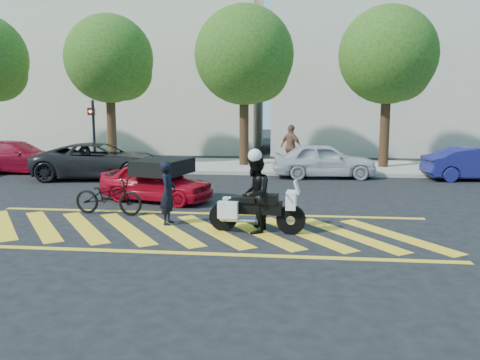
# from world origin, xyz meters

# --- Properties ---
(ground) EXTENTS (90.00, 90.00, 0.00)m
(ground) POSITION_xyz_m (0.00, 0.00, 0.00)
(ground) COLOR black
(ground) RESTS_ON ground
(sidewalk) EXTENTS (60.00, 5.00, 0.15)m
(sidewalk) POSITION_xyz_m (0.00, 12.00, 0.07)
(sidewalk) COLOR #9E998E
(sidewalk) RESTS_ON ground
(crosswalk) EXTENTS (12.33, 4.00, 0.01)m
(crosswalk) POSITION_xyz_m (-0.04, 0.00, 0.00)
(crosswalk) COLOR yellow
(crosswalk) RESTS_ON ground
(building_left) EXTENTS (16.00, 8.00, 10.00)m
(building_left) POSITION_xyz_m (-8.00, 21.00, 5.00)
(building_left) COLOR beige
(building_left) RESTS_ON ground
(building_right) EXTENTS (16.00, 8.00, 11.00)m
(building_right) POSITION_xyz_m (9.00, 21.00, 5.50)
(building_right) COLOR beige
(building_right) RESTS_ON ground
(tree_left) EXTENTS (4.20, 4.20, 7.26)m
(tree_left) POSITION_xyz_m (-6.37, 12.06, 4.99)
(tree_left) COLOR black
(tree_left) RESTS_ON ground
(tree_center) EXTENTS (4.60, 4.60, 7.56)m
(tree_center) POSITION_xyz_m (0.13, 12.06, 5.10)
(tree_center) COLOR black
(tree_center) RESTS_ON ground
(tree_right) EXTENTS (4.40, 4.40, 7.41)m
(tree_right) POSITION_xyz_m (6.63, 12.06, 5.05)
(tree_right) COLOR black
(tree_right) RESTS_ON ground
(signal_pole) EXTENTS (0.28, 0.43, 3.20)m
(signal_pole) POSITION_xyz_m (-6.50, 9.74, 1.92)
(signal_pole) COLOR black
(signal_pole) RESTS_ON ground
(officer_bike) EXTENTS (0.40, 0.60, 1.64)m
(officer_bike) POSITION_xyz_m (-0.75, 0.55, 0.82)
(officer_bike) COLOR black
(officer_bike) RESTS_ON ground
(bicycle) EXTENTS (2.06, 0.90, 1.05)m
(bicycle) POSITION_xyz_m (-2.71, 1.49, 0.53)
(bicycle) COLOR black
(bicycle) RESTS_ON ground
(police_motorcycle) EXTENTS (2.36, 0.78, 1.04)m
(police_motorcycle) POSITION_xyz_m (1.55, -0.01, 0.56)
(police_motorcycle) COLOR black
(police_motorcycle) RESTS_ON ground
(officer_moto) EXTENTS (0.78, 0.97, 1.88)m
(officer_moto) POSITION_xyz_m (1.53, -0.01, 0.94)
(officer_moto) COLOR black
(officer_moto) RESTS_ON ground
(red_convertible) EXTENTS (3.90, 2.41, 1.24)m
(red_convertible) POSITION_xyz_m (-1.90, 3.50, 0.62)
(red_convertible) COLOR #AE081A
(red_convertible) RESTS_ON ground
(parked_left) EXTENTS (4.94, 2.22, 1.41)m
(parked_left) POSITION_xyz_m (-9.92, 9.20, 0.70)
(parked_left) COLOR maroon
(parked_left) RESTS_ON ground
(parked_mid_left) EXTENTS (5.57, 3.09, 1.47)m
(parked_mid_left) POSITION_xyz_m (-5.50, 7.88, 0.74)
(parked_mid_left) COLOR black
(parked_mid_left) RESTS_ON ground
(parked_mid_right) EXTENTS (4.37, 2.06, 1.44)m
(parked_mid_right) POSITION_xyz_m (3.64, 9.20, 0.72)
(parked_mid_right) COLOR #BCBDC1
(parked_mid_right) RESTS_ON ground
(parked_right) EXTENTS (4.14, 1.83, 1.32)m
(parked_right) POSITION_xyz_m (9.65, 9.20, 0.66)
(parked_right) COLOR navy
(parked_right) RESTS_ON ground
(pedestrian_right) EXTENTS (1.20, 1.11, 1.97)m
(pedestrian_right) POSITION_xyz_m (2.25, 10.62, 1.14)
(pedestrian_right) COLOR brown
(pedestrian_right) RESTS_ON sidewalk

